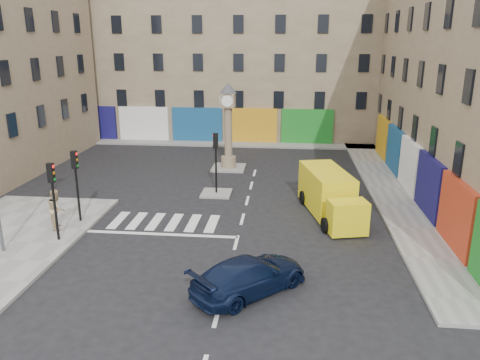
% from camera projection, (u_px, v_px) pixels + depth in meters
% --- Properties ---
extents(ground, '(120.00, 120.00, 0.00)m').
position_uv_depth(ground, '(234.00, 252.00, 20.99)').
color(ground, black).
rests_on(ground, ground).
extents(sidewalk_right, '(2.60, 30.00, 0.15)m').
position_uv_depth(sidewalk_right, '(388.00, 189.00, 29.65)').
color(sidewalk_right, gray).
rests_on(sidewalk_right, ground).
extents(sidewalk_far, '(32.00, 2.40, 0.15)m').
position_uv_depth(sidewalk_far, '(218.00, 143.00, 42.50)').
color(sidewalk_far, gray).
rests_on(sidewalk_far, ground).
extents(island_near, '(1.80, 1.80, 0.12)m').
position_uv_depth(island_near, '(216.00, 193.00, 28.79)').
color(island_near, gray).
rests_on(island_near, ground).
extents(island_far, '(2.40, 2.40, 0.12)m').
position_uv_depth(island_far, '(229.00, 168.00, 34.50)').
color(island_far, gray).
rests_on(island_far, ground).
extents(building_far, '(32.00, 10.00, 17.00)m').
position_uv_depth(building_far, '(226.00, 46.00, 45.59)').
color(building_far, gray).
rests_on(building_far, ground).
extents(traffic_light_left_near, '(0.28, 0.22, 3.70)m').
position_uv_depth(traffic_light_left_near, '(53.00, 189.00, 21.23)').
color(traffic_light_left_near, black).
rests_on(traffic_light_left_near, sidewalk_left).
extents(traffic_light_left_far, '(0.28, 0.22, 3.70)m').
position_uv_depth(traffic_light_left_far, '(76.00, 175.00, 23.52)').
color(traffic_light_left_far, black).
rests_on(traffic_light_left_far, sidewalk_left).
extents(traffic_light_island, '(0.28, 0.22, 3.70)m').
position_uv_depth(traffic_light_island, '(216.00, 153.00, 28.05)').
color(traffic_light_island, black).
rests_on(traffic_light_island, island_near).
extents(clock_pillar, '(1.20, 1.20, 6.10)m').
position_uv_depth(clock_pillar, '(228.00, 121.00, 33.49)').
color(clock_pillar, '#8F795D').
rests_on(clock_pillar, island_far).
extents(navy_sedan, '(4.74, 4.73, 1.38)m').
position_uv_depth(navy_sedan, '(250.00, 275.00, 17.49)').
color(navy_sedan, black).
rests_on(navy_sedan, ground).
extents(yellow_van, '(3.31, 6.61, 2.31)m').
position_uv_depth(yellow_van, '(329.00, 194.00, 25.20)').
color(yellow_van, yellow).
rests_on(yellow_van, ground).
extents(pedestrian_tan, '(1.10, 1.21, 2.01)m').
position_uv_depth(pedestrian_tan, '(57.00, 209.00, 23.00)').
color(pedestrian_tan, tan).
rests_on(pedestrian_tan, sidewalk_left).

